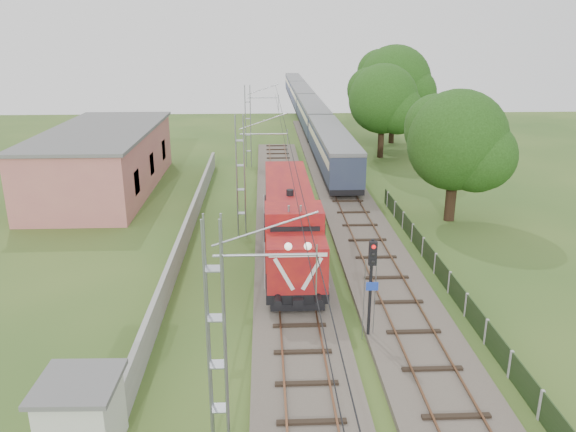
{
  "coord_description": "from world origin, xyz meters",
  "views": [
    {
      "loc": [
        -1.49,
        -23.01,
        12.95
      ],
      "look_at": [
        -0.07,
        9.44,
        2.2
      ],
      "focal_mm": 35.0,
      "sensor_mm": 36.0,
      "label": 1
    }
  ],
  "objects_px": {
    "coach_rake": "(306,104)",
    "relay_hut": "(82,416)",
    "signal_post": "(372,273)",
    "locomotive": "(290,219)"
  },
  "relations": [
    {
      "from": "coach_rake",
      "to": "relay_hut",
      "type": "xyz_separation_m",
      "value": [
        -12.4,
        -70.08,
        -1.11
      ]
    },
    {
      "from": "coach_rake",
      "to": "signal_post",
      "type": "xyz_separation_m",
      "value": [
        -2.03,
        -63.81,
        0.83
      ]
    },
    {
      "from": "locomotive",
      "to": "coach_rake",
      "type": "distance_m",
      "value": 53.64
    },
    {
      "from": "coach_rake",
      "to": "locomotive",
      "type": "bearing_deg",
      "value": -95.35
    },
    {
      "from": "locomotive",
      "to": "signal_post",
      "type": "height_order",
      "value": "signal_post"
    },
    {
      "from": "locomotive",
      "to": "coach_rake",
      "type": "xyz_separation_m",
      "value": [
        5.0,
        53.4,
        0.2
      ]
    },
    {
      "from": "coach_rake",
      "to": "signal_post",
      "type": "distance_m",
      "value": 63.84
    },
    {
      "from": "locomotive",
      "to": "coach_rake",
      "type": "height_order",
      "value": "locomotive"
    },
    {
      "from": "coach_rake",
      "to": "relay_hut",
      "type": "distance_m",
      "value": 71.18
    },
    {
      "from": "signal_post",
      "to": "relay_hut",
      "type": "height_order",
      "value": "signal_post"
    }
  ]
}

